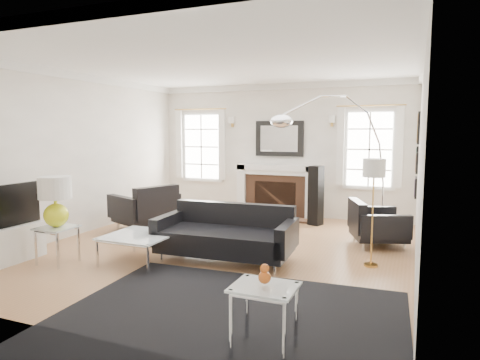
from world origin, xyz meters
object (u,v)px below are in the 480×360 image
at_px(armchair_right, 375,225).
at_px(gourd_lamp, 55,198).
at_px(armchair_left, 147,209).
at_px(coffee_table, 140,237).
at_px(arc_floor_lamp, 335,160).
at_px(fireplace, 276,191).
at_px(sofa, 227,235).

bearing_deg(armchair_right, gourd_lamp, -146.30).
distance_m(armchair_left, coffee_table, 2.01).
distance_m(armchair_left, arc_floor_lamp, 3.49).
bearing_deg(gourd_lamp, fireplace, 67.15).
bearing_deg(arc_floor_lamp, fireplace, 133.41).
xyz_separation_m(armchair_left, coffee_table, (1.07, -1.70, -0.02)).
bearing_deg(arc_floor_lamp, sofa, -126.40).
bearing_deg(armchair_left, sofa, -27.75).
relative_size(armchair_right, gourd_lamp, 1.57).
bearing_deg(armchair_left, armchair_right, 6.50).
height_order(fireplace, arc_floor_lamp, arc_floor_lamp).
distance_m(armchair_right, coffee_table, 3.63).
bearing_deg(arc_floor_lamp, armchair_right, -5.68).
relative_size(fireplace, gourd_lamp, 2.46).
bearing_deg(fireplace, armchair_left, -131.43).
height_order(armchair_left, coffee_table, armchair_left).
height_order(coffee_table, gourd_lamp, gourd_lamp).
bearing_deg(arc_floor_lamp, armchair_left, -171.08).
relative_size(armchair_left, coffee_table, 1.46).
xyz_separation_m(fireplace, gourd_lamp, (-1.79, -4.25, 0.37)).
distance_m(armchair_right, arc_floor_lamp, 1.21).
height_order(coffee_table, arc_floor_lamp, arc_floor_lamp).
bearing_deg(coffee_table, gourd_lamp, -155.36).
relative_size(gourd_lamp, arc_floor_lamp, 0.28).
height_order(sofa, arc_floor_lamp, arc_floor_lamp).
relative_size(coffee_table, arc_floor_lamp, 0.36).
xyz_separation_m(armchair_right, arc_floor_lamp, (-0.67, 0.07, 1.01)).
bearing_deg(armchair_left, coffee_table, -57.94).
height_order(armchair_right, arc_floor_lamp, arc_floor_lamp).
xyz_separation_m(armchair_left, arc_floor_lamp, (3.31, 0.52, 0.95)).
distance_m(sofa, gourd_lamp, 2.39).
height_order(sofa, coffee_table, sofa).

